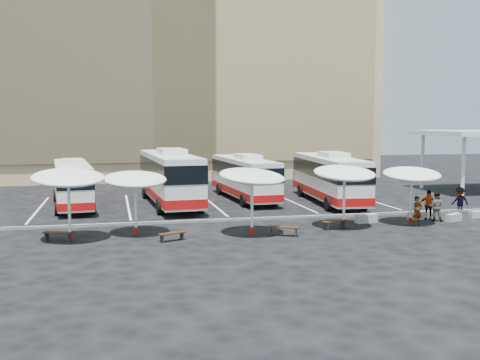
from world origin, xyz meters
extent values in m
plane|color=black|center=(0.00, 0.00, 0.00)|extent=(120.00, 120.00, 0.00)
cube|color=tan|center=(0.00, 32.00, 12.50)|extent=(42.00, 18.00, 25.00)
cube|color=tan|center=(0.00, 22.90, 12.00)|extent=(40.00, 0.30, 20.00)
cylinder|color=white|center=(20.00, 7.00, 2.40)|extent=(0.30, 0.30, 4.80)
cylinder|color=white|center=(20.00, 13.00, 2.40)|extent=(0.30, 0.30, 4.80)
cube|color=black|center=(0.00, 0.50, 0.07)|extent=(34.00, 0.25, 0.15)
cube|color=white|center=(-12.00, 8.00, 0.01)|extent=(0.15, 12.00, 0.01)
cube|color=white|center=(-6.00, 8.00, 0.01)|extent=(0.15, 12.00, 0.01)
cube|color=white|center=(0.00, 8.00, 0.01)|extent=(0.15, 12.00, 0.01)
cube|color=white|center=(6.00, 8.00, 0.01)|extent=(0.15, 12.00, 0.01)
cube|color=white|center=(12.00, 8.00, 0.01)|extent=(0.15, 12.00, 0.01)
cube|color=white|center=(-9.77, 8.47, 1.73)|extent=(3.31, 10.80, 2.66)
cube|color=black|center=(-9.77, 8.47, 2.26)|extent=(3.37, 10.86, 0.97)
cube|color=#B30D0C|center=(-9.77, 8.47, 0.75)|extent=(3.37, 10.86, 0.49)
cube|color=#B30D0C|center=(-10.33, 13.76, 1.06)|extent=(2.27, 0.41, 1.24)
cube|color=white|center=(-9.68, 7.59, 3.23)|extent=(1.69, 2.79, 0.35)
cylinder|color=black|center=(-11.20, 11.44, 0.44)|extent=(0.40, 0.91, 0.89)
cylinder|color=black|center=(-9.00, 11.67, 0.44)|extent=(0.40, 0.91, 0.89)
cylinder|color=black|center=(-10.51, 4.84, 0.44)|extent=(0.40, 0.91, 0.89)
cylinder|color=black|center=(-8.30, 5.07, 0.44)|extent=(0.40, 0.91, 0.89)
cube|color=white|center=(-3.04, 8.04, 2.07)|extent=(3.43, 12.88, 3.18)
cube|color=black|center=(-3.04, 8.04, 2.71)|extent=(3.49, 12.94, 1.17)
cube|color=#B30D0C|center=(-3.04, 8.04, 0.90)|extent=(3.49, 12.94, 0.58)
cube|color=#B30D0C|center=(-3.43, 14.40, 1.27)|extent=(2.73, 0.38, 1.49)
cube|color=white|center=(-2.97, 6.98, 3.87)|extent=(1.89, 3.28, 0.42)
cylinder|color=black|center=(-4.59, 11.67, 0.53)|extent=(0.44, 1.08, 1.06)
cylinder|color=black|center=(-1.94, 11.83, 0.53)|extent=(0.44, 1.08, 1.06)
cylinder|color=black|center=(-4.10, 3.72, 0.53)|extent=(0.44, 1.08, 1.06)
cylinder|color=black|center=(-1.46, 3.89, 0.53)|extent=(0.44, 1.08, 1.06)
cube|color=white|center=(2.79, 9.39, 1.79)|extent=(2.96, 11.12, 2.75)
cube|color=black|center=(2.79, 9.39, 2.34)|extent=(3.02, 11.18, 1.01)
cube|color=#B30D0C|center=(2.79, 9.39, 0.78)|extent=(3.02, 11.18, 0.50)
cube|color=#B30D0C|center=(2.45, 14.87, 1.10)|extent=(2.35, 0.33, 1.28)
cube|color=white|center=(2.84, 8.47, 3.34)|extent=(1.63, 2.83, 0.37)
cylinder|color=black|center=(1.45, 12.52, 0.46)|extent=(0.38, 0.93, 0.92)
cylinder|color=black|center=(3.73, 12.66, 0.46)|extent=(0.38, 0.93, 0.92)
cylinder|color=black|center=(1.87, 5.66, 0.46)|extent=(0.38, 0.93, 0.92)
cylinder|color=black|center=(4.16, 5.80, 0.46)|extent=(0.38, 0.93, 0.92)
cube|color=white|center=(8.52, 6.49, 1.92)|extent=(3.44, 11.97, 2.95)
cube|color=black|center=(8.52, 6.49, 2.51)|extent=(3.50, 12.04, 1.08)
cube|color=#B30D0C|center=(8.52, 6.49, 0.84)|extent=(3.50, 12.04, 0.54)
cube|color=#B30D0C|center=(9.01, 12.37, 1.18)|extent=(2.53, 0.41, 1.38)
cube|color=white|center=(8.44, 5.51, 3.59)|extent=(1.81, 3.07, 0.39)
cylinder|color=black|center=(7.58, 10.02, 0.49)|extent=(0.43, 1.01, 0.98)
cylinder|color=black|center=(10.03, 9.82, 0.49)|extent=(0.43, 1.01, 0.98)
cylinder|color=black|center=(6.96, 2.67, 0.49)|extent=(0.43, 1.01, 0.98)
cylinder|color=black|center=(9.42, 2.46, 0.49)|extent=(0.43, 1.01, 0.98)
cylinder|color=white|center=(-9.16, -3.24, 1.57)|extent=(0.18, 0.18, 3.14)
cylinder|color=#B30D0C|center=(-9.16, -3.24, 0.21)|extent=(0.28, 0.28, 0.42)
ellipsoid|color=white|center=(-9.16, -3.24, 3.19)|extent=(4.30, 4.33, 1.08)
cylinder|color=white|center=(-5.87, -2.39, 1.45)|extent=(0.15, 0.15, 2.90)
cylinder|color=#B30D0C|center=(-5.87, -2.39, 0.19)|extent=(0.24, 0.24, 0.39)
ellipsoid|color=white|center=(-5.87, -2.39, 2.95)|extent=(3.73, 3.77, 0.99)
cylinder|color=white|center=(0.11, -3.77, 1.53)|extent=(0.19, 0.19, 3.05)
cylinder|color=#B30D0C|center=(0.11, -3.77, 0.20)|extent=(0.30, 0.30, 0.41)
ellipsoid|color=white|center=(0.11, -3.77, 3.10)|extent=(4.59, 4.62, 1.05)
cylinder|color=white|center=(5.64, -2.95, 1.52)|extent=(0.14, 0.14, 3.04)
cylinder|color=#B30D0C|center=(5.64, -2.95, 0.20)|extent=(0.23, 0.23, 0.40)
ellipsoid|color=white|center=(5.64, -2.95, 3.09)|extent=(3.51, 3.55, 1.04)
cylinder|color=white|center=(9.86, -2.85, 1.44)|extent=(0.16, 0.16, 2.89)
cylinder|color=#B30D0C|center=(9.86, -2.85, 0.19)|extent=(0.25, 0.25, 0.39)
ellipsoid|color=white|center=(9.86, -2.85, 2.94)|extent=(3.91, 3.94, 0.99)
cube|color=black|center=(-9.74, -3.21, 0.43)|extent=(1.56, 0.95, 0.06)
cube|color=black|center=(-10.30, -2.98, 0.20)|extent=(0.20, 0.38, 0.40)
cube|color=black|center=(-9.18, -3.44, 0.20)|extent=(0.20, 0.38, 0.40)
cube|color=black|center=(-4.18, -4.44, 0.40)|extent=(1.43, 0.87, 0.06)
cube|color=black|center=(-4.70, -4.65, 0.19)|extent=(0.18, 0.35, 0.37)
cube|color=black|center=(-3.66, -4.23, 0.19)|extent=(0.18, 0.35, 0.37)
cube|color=black|center=(1.62, -4.49, 0.47)|extent=(1.67, 1.08, 0.07)
cube|color=black|center=(1.02, -4.22, 0.22)|extent=(0.23, 0.40, 0.44)
cube|color=black|center=(2.21, -4.76, 0.22)|extent=(0.23, 0.40, 0.44)
cube|color=black|center=(4.99, -3.24, 0.44)|extent=(1.59, 0.87, 0.06)
cube|color=black|center=(4.41, -3.43, 0.21)|extent=(0.18, 0.39, 0.41)
cube|color=black|center=(5.58, -3.05, 0.21)|extent=(0.18, 0.39, 0.41)
cube|color=gray|center=(7.53, -1.88, 0.25)|extent=(1.38, 0.66, 0.50)
cube|color=gray|center=(11.10, -1.52, 0.22)|extent=(1.16, 0.40, 0.43)
cube|color=gray|center=(12.88, -2.56, 0.22)|extent=(1.25, 0.86, 0.45)
cube|color=gray|center=(15.08, -1.77, 0.21)|extent=(1.15, 0.49, 0.42)
imported|color=black|center=(9.95, -3.41, 0.86)|extent=(0.69, 0.53, 1.71)
imported|color=black|center=(11.88, -2.30, 0.88)|extent=(1.08, 1.04, 1.76)
imported|color=black|center=(11.70, -1.69, 0.90)|extent=(1.11, 0.99, 1.81)
imported|color=black|center=(14.58, -0.65, 0.90)|extent=(1.23, 0.80, 1.80)
camera|label=1|loc=(-7.00, -32.08, 5.95)|focal=42.00mm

